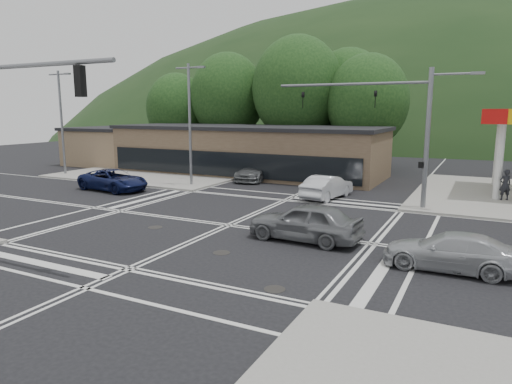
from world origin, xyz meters
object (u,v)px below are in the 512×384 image
at_px(car_silver_east, 451,251).
at_px(pedestrian, 505,185).
at_px(car_queue_a, 327,187).
at_px(car_northbound, 256,171).
at_px(car_queue_b, 357,169).
at_px(car_grey_center, 305,222).
at_px(car_blue_west, 113,180).

relative_size(car_silver_east, pedestrian, 2.42).
xyz_separation_m(car_queue_a, car_northbound, (-7.66, 4.94, 0.02)).
xyz_separation_m(car_silver_east, car_queue_b, (-8.77, 20.61, 0.09)).
distance_m(car_grey_center, car_silver_east, 6.11).
bearing_deg(car_silver_east, pedestrian, 171.74).
distance_m(car_grey_center, car_queue_b, 19.64).
bearing_deg(car_queue_b, car_silver_east, 109.57).
height_order(car_grey_center, car_silver_east, car_grey_center).
distance_m(car_blue_west, car_queue_a, 15.15).
bearing_deg(car_grey_center, car_queue_b, -169.36).
bearing_deg(pedestrian, car_queue_a, -6.56).
height_order(car_blue_west, car_queue_a, car_queue_a).
relative_size(car_grey_center, car_northbound, 0.93).
height_order(car_grey_center, car_northbound, car_grey_center).
bearing_deg(pedestrian, car_blue_west, -9.31).
bearing_deg(car_blue_west, car_silver_east, -100.61).
height_order(car_queue_b, pedestrian, pedestrian).
bearing_deg(car_silver_east, car_northbound, -135.35).
bearing_deg(pedestrian, car_northbound, -30.42).
bearing_deg(car_queue_a, car_northbound, -23.68).
xyz_separation_m(car_blue_west, car_grey_center, (16.82, -5.81, 0.10)).
relative_size(car_queue_a, car_queue_b, 1.03).
xyz_separation_m(car_grey_center, car_queue_a, (-2.21, 9.81, -0.09)).
xyz_separation_m(car_blue_west, car_silver_east, (22.82, -6.97, -0.07)).
height_order(car_blue_west, pedestrian, pedestrian).
xyz_separation_m(car_grey_center, pedestrian, (8.06, 13.56, 0.26)).
distance_m(car_silver_east, car_northbound, 22.47).
relative_size(car_blue_west, car_grey_center, 1.08).
bearing_deg(car_queue_a, car_silver_east, 135.97).
bearing_deg(car_grey_center, car_blue_west, -106.51).
distance_m(car_grey_center, car_queue_a, 10.05).
distance_m(car_northbound, pedestrian, 17.98).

